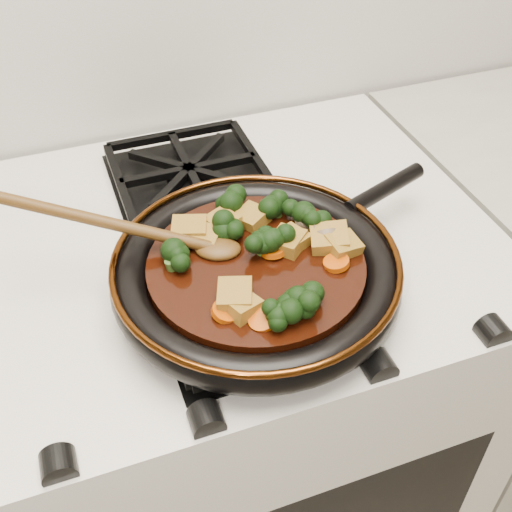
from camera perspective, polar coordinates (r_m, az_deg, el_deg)
name	(u,v)px	position (r m, az deg, el deg)	size (l,w,h in m)	color
stove	(227,422)	(1.23, -2.56, -14.54)	(0.76, 0.60, 0.90)	beige
burner_grate_front	(252,299)	(0.78, -0.38, -3.84)	(0.23, 0.23, 0.03)	black
burner_grate_back	(190,174)	(0.99, -5.93, 7.23)	(0.23, 0.23, 0.03)	black
skillet	(257,271)	(0.77, 0.12, -1.37)	(0.46, 0.35, 0.05)	black
braising_sauce	(256,269)	(0.77, 0.00, -1.16)	(0.26, 0.26, 0.02)	black
tofu_cube_0	(235,297)	(0.71, -1.88, -3.69)	(0.04, 0.04, 0.02)	olive
tofu_cube_1	(190,231)	(0.80, -5.93, 2.24)	(0.04, 0.04, 0.02)	olive
tofu_cube_2	(206,238)	(0.79, -4.45, 1.63)	(0.03, 0.03, 0.02)	olive
tofu_cube_3	(252,218)	(0.81, -0.38, 3.39)	(0.04, 0.04, 0.02)	olive
tofu_cube_4	(288,242)	(0.78, 2.83, 1.22)	(0.04, 0.04, 0.02)	olive
tofu_cube_5	(241,306)	(0.70, -1.35, -4.45)	(0.04, 0.03, 0.02)	olive
tofu_cube_6	(223,224)	(0.80, -2.96, 2.88)	(0.04, 0.03, 0.02)	olive
tofu_cube_7	(291,240)	(0.78, 3.16, 1.39)	(0.04, 0.04, 0.02)	olive
tofu_cube_8	(329,240)	(0.78, 6.55, 1.43)	(0.04, 0.05, 0.02)	olive
tofu_cube_9	(343,246)	(0.78, 7.70, 0.85)	(0.04, 0.03, 0.02)	olive
broccoli_floret_0	(278,211)	(0.82, 1.93, 4.05)	(0.06, 0.06, 0.05)	black
broccoli_floret_1	(313,224)	(0.81, 5.06, 2.88)	(0.06, 0.06, 0.05)	black
broccoli_floret_2	(171,262)	(0.75, -7.59, -0.54)	(0.06, 0.06, 0.05)	black
broccoli_floret_3	(285,315)	(0.69, 2.58, -5.25)	(0.06, 0.06, 0.05)	black
broccoli_floret_4	(309,305)	(0.69, 4.72, -4.40)	(0.06, 0.06, 0.06)	black
broccoli_floret_5	(262,245)	(0.76, 0.58, 0.97)	(0.06, 0.06, 0.06)	black
broccoli_floret_6	(276,240)	(0.77, 1.81, 1.42)	(0.05, 0.05, 0.05)	black
broccoli_floret_7	(228,202)	(0.84, -2.49, 4.83)	(0.06, 0.06, 0.05)	black
broccoli_floret_8	(232,231)	(0.79, -2.15, 2.21)	(0.06, 0.06, 0.05)	black
carrot_coin_0	(262,319)	(0.69, 0.58, -5.63)	(0.03, 0.03, 0.01)	#B64305
carrot_coin_1	(225,312)	(0.70, -2.78, -4.97)	(0.03, 0.03, 0.01)	#B64305
carrot_coin_2	(273,251)	(0.77, 1.55, 0.43)	(0.03, 0.03, 0.01)	#B64305
carrot_coin_3	(336,263)	(0.76, 7.16, -0.59)	(0.03, 0.03, 0.01)	#B64305
mushroom_slice_0	(326,236)	(0.79, 6.23, 1.81)	(0.04, 0.04, 0.01)	brown
mushroom_slice_1	(324,233)	(0.79, 6.06, 2.01)	(0.04, 0.04, 0.01)	brown
mushroom_slice_2	(307,221)	(0.81, 4.54, 3.14)	(0.03, 0.03, 0.01)	brown
wooden_spoon	(151,233)	(0.77, -9.34, 2.04)	(0.16, 0.09, 0.27)	#4B2F10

